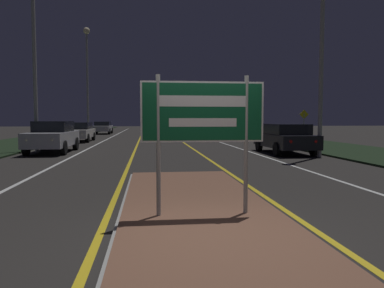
{
  "coord_description": "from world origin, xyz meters",
  "views": [
    {
      "loc": [
        -0.88,
        -5.11,
        1.66
      ],
      "look_at": [
        0.0,
        2.38,
        1.15
      ],
      "focal_mm": 35.0,
      "sensor_mm": 36.0,
      "label": 1
    }
  ],
  "objects_px": {
    "highway_sign": "(203,118)",
    "car_approaching_1": "(79,131)",
    "car_receding_1": "(190,129)",
    "warning_sign": "(304,123)",
    "streetlight_left_far": "(87,64)",
    "car_receding_0": "(285,138)",
    "car_receding_3": "(172,126)",
    "car_receding_2": "(182,127)",
    "streetlight_left_near": "(33,6)",
    "car_approaching_2": "(103,127)",
    "streetlight_right_near": "(322,21)",
    "car_approaching_0": "(53,136)"
  },
  "relations": [
    {
      "from": "highway_sign",
      "to": "car_approaching_1",
      "type": "height_order",
      "value": "highway_sign"
    },
    {
      "from": "car_receding_2",
      "to": "streetlight_left_far",
      "type": "bearing_deg",
      "value": -144.35
    },
    {
      "from": "streetlight_left_far",
      "to": "car_receding_3",
      "type": "bearing_deg",
      "value": 61.87
    },
    {
      "from": "highway_sign",
      "to": "car_receding_3",
      "type": "bearing_deg",
      "value": 86.95
    },
    {
      "from": "car_receding_1",
      "to": "warning_sign",
      "type": "distance_m",
      "value": 10.34
    },
    {
      "from": "highway_sign",
      "to": "streetlight_right_near",
      "type": "height_order",
      "value": "streetlight_right_near"
    },
    {
      "from": "highway_sign",
      "to": "streetlight_left_far",
      "type": "distance_m",
      "value": 29.43
    },
    {
      "from": "streetlight_left_far",
      "to": "car_receding_3",
      "type": "relative_size",
      "value": 2.23
    },
    {
      "from": "streetlight_left_far",
      "to": "warning_sign",
      "type": "relative_size",
      "value": 4.48
    },
    {
      "from": "car_receding_1",
      "to": "car_receding_2",
      "type": "relative_size",
      "value": 1.0
    },
    {
      "from": "streetlight_left_near",
      "to": "car_approaching_2",
      "type": "relative_size",
      "value": 2.35
    },
    {
      "from": "streetlight_left_near",
      "to": "car_receding_1",
      "type": "height_order",
      "value": "streetlight_left_near"
    },
    {
      "from": "car_approaching_1",
      "to": "car_receding_1",
      "type": "bearing_deg",
      "value": 18.32
    },
    {
      "from": "car_receding_1",
      "to": "warning_sign",
      "type": "relative_size",
      "value": 1.92
    },
    {
      "from": "car_receding_0",
      "to": "car_receding_2",
      "type": "height_order",
      "value": "car_receding_0"
    },
    {
      "from": "car_receding_2",
      "to": "car_receding_3",
      "type": "xyz_separation_m",
      "value": [
        -0.42,
        9.59,
        -0.02
      ]
    },
    {
      "from": "car_receding_3",
      "to": "car_receding_0",
      "type": "bearing_deg",
      "value": -84.34
    },
    {
      "from": "car_receding_2",
      "to": "car_approaching_1",
      "type": "bearing_deg",
      "value": -124.64
    },
    {
      "from": "highway_sign",
      "to": "car_receding_0",
      "type": "xyz_separation_m",
      "value": [
        5.65,
        11.28,
        -0.93
      ]
    },
    {
      "from": "car_receding_0",
      "to": "car_approaching_0",
      "type": "relative_size",
      "value": 0.97
    },
    {
      "from": "car_receding_0",
      "to": "car_approaching_1",
      "type": "xyz_separation_m",
      "value": [
        -11.55,
        10.94,
        -0.01
      ]
    },
    {
      "from": "streetlight_left_near",
      "to": "streetlight_left_far",
      "type": "xyz_separation_m",
      "value": [
        0.17,
        15.05,
        -0.59
      ]
    },
    {
      "from": "car_approaching_1",
      "to": "warning_sign",
      "type": "bearing_deg",
      "value": -19.37
    },
    {
      "from": "car_receding_3",
      "to": "warning_sign",
      "type": "bearing_deg",
      "value": -76.34
    },
    {
      "from": "streetlight_left_far",
      "to": "car_approaching_1",
      "type": "distance_m",
      "value": 8.44
    },
    {
      "from": "car_receding_0",
      "to": "streetlight_right_near",
      "type": "bearing_deg",
      "value": -67.6
    },
    {
      "from": "car_approaching_0",
      "to": "car_approaching_1",
      "type": "distance_m",
      "value": 9.11
    },
    {
      "from": "streetlight_right_near",
      "to": "car_receding_0",
      "type": "relative_size",
      "value": 2.02
    },
    {
      "from": "car_receding_0",
      "to": "streetlight_left_near",
      "type": "bearing_deg",
      "value": 170.45
    },
    {
      "from": "streetlight_left_far",
      "to": "car_receding_1",
      "type": "distance_m",
      "value": 11.01
    },
    {
      "from": "streetlight_left_far",
      "to": "car_receding_0",
      "type": "height_order",
      "value": "streetlight_left_far"
    },
    {
      "from": "car_approaching_2",
      "to": "car_approaching_0",
      "type": "bearing_deg",
      "value": -89.24
    },
    {
      "from": "car_receding_0",
      "to": "car_receding_3",
      "type": "relative_size",
      "value": 1.03
    },
    {
      "from": "streetlight_right_near",
      "to": "car_approaching_1",
      "type": "height_order",
      "value": "streetlight_right_near"
    },
    {
      "from": "car_approaching_0",
      "to": "car_receding_1",
      "type": "bearing_deg",
      "value": 55.65
    },
    {
      "from": "car_approaching_1",
      "to": "streetlight_left_near",
      "type": "bearing_deg",
      "value": -93.05
    },
    {
      "from": "highway_sign",
      "to": "car_approaching_1",
      "type": "relative_size",
      "value": 0.48
    },
    {
      "from": "highway_sign",
      "to": "car_receding_1",
      "type": "xyz_separation_m",
      "value": [
        2.58,
        25.03,
        -0.88
      ]
    },
    {
      "from": "car_receding_1",
      "to": "car_receding_3",
      "type": "xyz_separation_m",
      "value": [
        -0.22,
        19.36,
        -0.07
      ]
    },
    {
      "from": "streetlight_right_near",
      "to": "car_approaching_1",
      "type": "xyz_separation_m",
      "value": [
        -12.36,
        12.9,
        -5.04
      ]
    },
    {
      "from": "streetlight_right_near",
      "to": "warning_sign",
      "type": "bearing_deg",
      "value": 71.37
    },
    {
      "from": "streetlight_left_near",
      "to": "car_approaching_2",
      "type": "xyz_separation_m",
      "value": [
        0.52,
        22.8,
        -6.38
      ]
    },
    {
      "from": "car_approaching_1",
      "to": "car_approaching_2",
      "type": "height_order",
      "value": "car_approaching_1"
    },
    {
      "from": "streetlight_left_far",
      "to": "car_receding_0",
      "type": "relative_size",
      "value": 2.16
    },
    {
      "from": "streetlight_left_far",
      "to": "car_approaching_1",
      "type": "relative_size",
      "value": 2.08
    },
    {
      "from": "car_receding_3",
      "to": "car_approaching_1",
      "type": "xyz_separation_m",
      "value": [
        -8.27,
        -22.17,
        0.01
      ]
    },
    {
      "from": "car_receding_3",
      "to": "car_approaching_2",
      "type": "xyz_separation_m",
      "value": [
        -8.22,
        -8.28,
        0.01
      ]
    },
    {
      "from": "streetlight_left_near",
      "to": "car_receding_0",
      "type": "distance_m",
      "value": 13.76
    },
    {
      "from": "highway_sign",
      "to": "car_receding_2",
      "type": "height_order",
      "value": "highway_sign"
    },
    {
      "from": "car_receding_3",
      "to": "car_approaching_0",
      "type": "relative_size",
      "value": 0.93
    }
  ]
}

